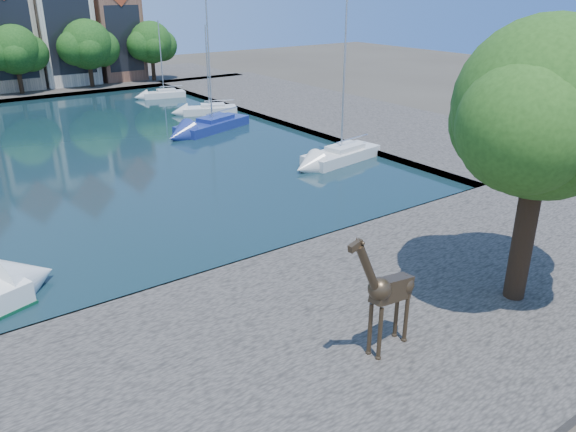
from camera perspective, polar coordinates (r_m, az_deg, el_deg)
name	(u,v)px	position (r m, az deg, el deg)	size (l,w,h in m)	color
ground	(234,272)	(25.33, -5.52, -5.67)	(160.00, 160.00, 0.00)	#38332B
water_basin	(74,152)	(46.38, -20.88, 6.12)	(38.00, 50.00, 0.08)	black
near_quay	(335,342)	(20.29, 4.82, -12.62)	(50.00, 14.00, 0.50)	#544E49
right_quay	(326,110)	(57.64, 3.90, 10.69)	(14.00, 52.00, 0.50)	#544E49
plane_tree	(547,116)	(21.79, 24.80, 9.25)	(8.32, 6.40, 10.62)	#332114
townhouse_east_inner	(1,24)	(76.69, -27.17, 16.96)	(5.94, 9.18, 15.79)	tan
townhouse_east_mid	(58,19)	(78.04, -22.35, 18.04)	(6.43, 9.18, 16.65)	beige
townhouse_east_end	(111,25)	(79.97, -17.56, 17.98)	(5.44, 9.18, 14.43)	brown
far_tree_mid_east	(16,51)	(71.51, -25.91, 14.82)	(7.02, 5.40, 7.52)	#332114
far_tree_east	(88,46)	(73.39, -19.63, 15.95)	(7.54, 5.80, 7.84)	#332114
far_tree_far_east	(152,44)	(76.09, -13.67, 16.65)	(6.76, 5.20, 7.36)	#332114
giraffe_statue	(387,291)	(18.49, 10.05, -7.50)	(3.22, 0.81, 4.60)	#3D2F1E
sailboat_right_a	(341,153)	(40.94, 5.44, 6.43)	(6.60, 3.17, 11.58)	silver
sailboat_right_b	(212,123)	(50.39, -7.70, 9.37)	(7.68, 4.85, 13.22)	navy
sailboat_right_c	(210,108)	(57.03, -7.98, 10.77)	(5.54, 3.71, 8.39)	silver
sailboat_right_d	(164,93)	(66.64, -12.49, 12.11)	(4.85, 2.52, 8.34)	silver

